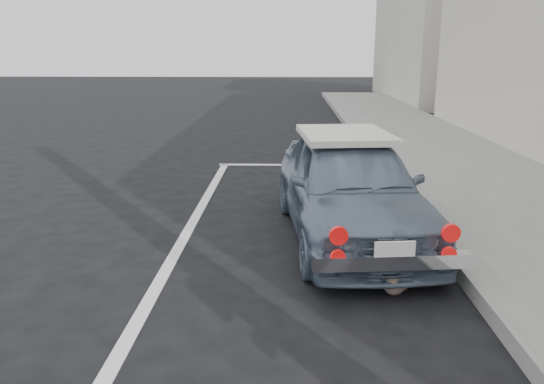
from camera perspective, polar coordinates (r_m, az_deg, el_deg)
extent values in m
plane|color=black|center=(3.62, -2.74, -19.15)|extent=(80.00, 80.00, 0.00)
cube|color=#BCB4AA|center=(23.86, 17.54, 19.07)|extent=(3.50, 10.00, 8.00)
cube|color=silver|center=(9.70, 3.17, 2.92)|extent=(3.00, 0.12, 0.01)
cube|color=silver|center=(6.42, -8.71, -3.57)|extent=(0.12, 7.00, 0.01)
imported|color=slate|center=(5.89, 8.34, 0.63)|extent=(1.72, 3.54, 1.17)
cube|color=silver|center=(6.12, 7.84, 6.08)|extent=(1.09, 1.39, 0.07)
cube|color=silver|center=(4.43, 12.82, -7.26)|extent=(1.31, 0.25, 0.12)
cube|color=white|center=(4.35, 13.06, -6.26)|extent=(0.33, 0.05, 0.17)
cylinder|color=red|center=(4.21, 7.17, -4.69)|extent=(0.15, 0.06, 0.15)
cylinder|color=red|center=(4.47, 18.70, -4.19)|extent=(0.15, 0.06, 0.15)
cylinder|color=red|center=(4.27, 7.10, -6.96)|extent=(0.12, 0.05, 0.12)
cylinder|color=red|center=(4.53, 18.51, -6.35)|extent=(0.12, 0.05, 0.12)
ellipsoid|color=#5F5649|center=(4.74, 13.10, -9.46)|extent=(0.30, 0.35, 0.18)
sphere|color=#5F5649|center=(4.59, 12.76, -9.40)|extent=(0.12, 0.12, 0.12)
cone|color=#5F5649|center=(4.58, 12.42, -8.68)|extent=(0.04, 0.04, 0.04)
cone|color=#5F5649|center=(4.57, 13.19, -8.79)|extent=(0.04, 0.04, 0.04)
cylinder|color=#5F5649|center=(4.89, 13.97, -9.52)|extent=(0.03, 0.20, 0.03)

